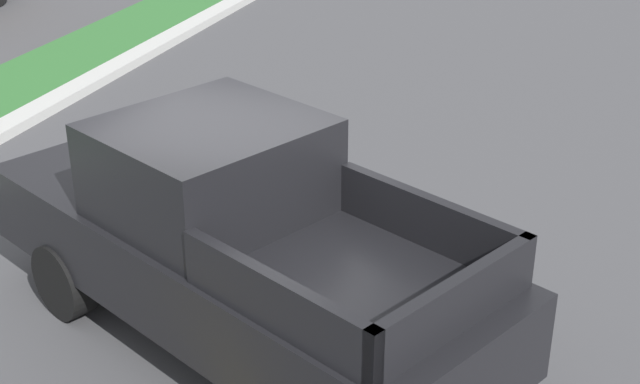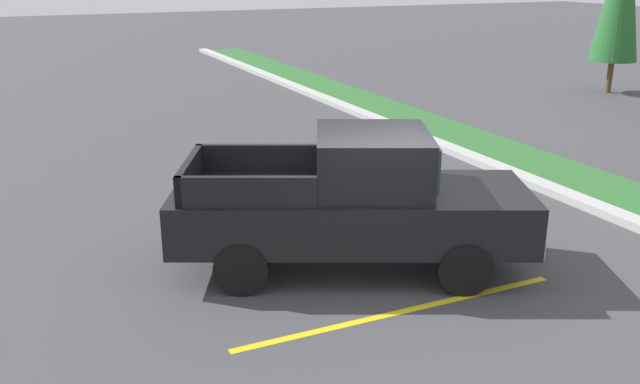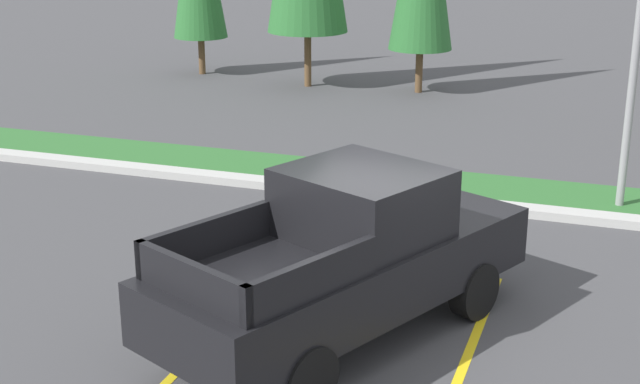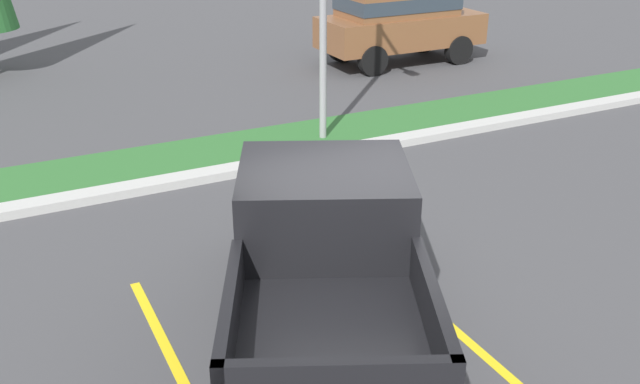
% 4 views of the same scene
% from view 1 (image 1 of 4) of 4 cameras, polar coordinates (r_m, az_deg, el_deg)
% --- Properties ---
extents(ground_plane, '(120.00, 120.00, 0.00)m').
position_cam_1_polar(ground_plane, '(9.00, -5.31, -7.15)').
color(ground_plane, '#424244').
extents(parking_line_far, '(0.12, 4.80, 0.01)m').
position_cam_1_polar(parking_line_far, '(9.67, -1.19, -4.46)').
color(parking_line_far, yellow).
rests_on(parking_line_far, ground).
extents(pickup_truck_main, '(3.90, 5.53, 2.10)m').
position_cam_1_polar(pickup_truck_main, '(7.96, -5.56, -3.16)').
color(pickup_truck_main, black).
rests_on(pickup_truck_main, ground).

